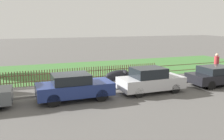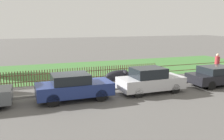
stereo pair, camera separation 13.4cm
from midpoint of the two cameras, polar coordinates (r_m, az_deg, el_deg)
The scene contains 9 objects.
ground_plane at distance 15.31m, azimuth -7.56°, elevation -5.31°, with size 120.00×120.00×0.00m, color #565451.
kerb_stone at distance 15.39m, azimuth -7.64°, elevation -5.00°, with size 39.23×0.20×0.12m, color gray.
grass_strip at distance 22.48m, azimuth -11.68°, elevation -0.30°, with size 39.23×9.19×0.01m, color #3D7033.
park_fence at distance 17.93m, azimuth -9.59°, elevation -1.26°, with size 39.23×0.05×1.06m.
parked_car_navy_estate at distance 13.88m, azimuth -8.51°, elevation -3.77°, with size 4.16×1.83×1.48m.
parked_car_red_compact at distance 15.43m, azimuth 8.95°, elevation -2.31°, with size 4.03×1.84×1.54m.
parked_car_white_van at distance 18.47m, azimuth 23.14°, elevation -1.20°, with size 4.10×1.85×1.31m.
covered_motorcycle at distance 17.15m, azimuth 1.81°, elevation -1.30°, with size 2.06×0.88×1.02m.
pedestrian_by_lamp at distance 21.38m, azimuth 23.05°, elevation 1.34°, with size 0.53×0.53×1.85m.
Camera 2 is at (-3.03, -14.43, 4.17)m, focal length 40.00 mm.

